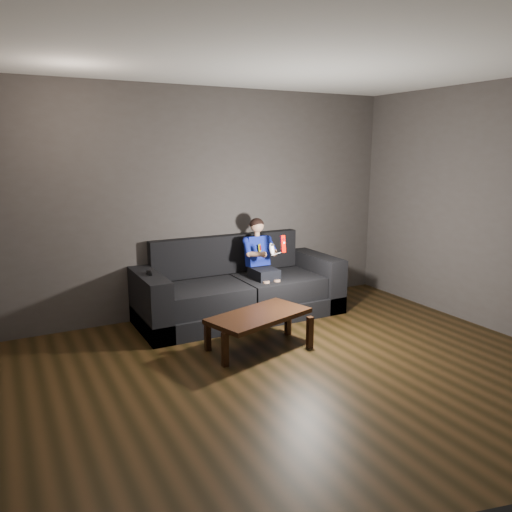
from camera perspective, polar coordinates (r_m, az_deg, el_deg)
floor at (r=4.36m, az=8.08°, el=-15.09°), size 5.00×5.00×0.00m
back_wall at (r=6.10m, az=-5.45°, el=6.12°), size 5.00×0.04×2.70m
ceiling at (r=3.94m, az=9.34°, el=22.45°), size 5.00×5.00×0.02m
sofa at (r=6.03m, az=-2.14°, el=-4.02°), size 2.44×1.05×0.94m
child at (r=5.98m, az=0.56°, el=0.06°), size 0.41×0.50×1.00m
wii_remote_red at (r=5.65m, az=3.10°, el=1.39°), size 0.06×0.08×0.20m
nunchuk_white at (r=5.59m, az=1.81°, el=0.82°), size 0.07×0.09×0.14m
wii_remote_black at (r=5.48m, az=-12.13°, el=-1.92°), size 0.06×0.16×0.03m
coffee_table at (r=5.02m, az=0.35°, el=-7.14°), size 1.14×0.79×0.38m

